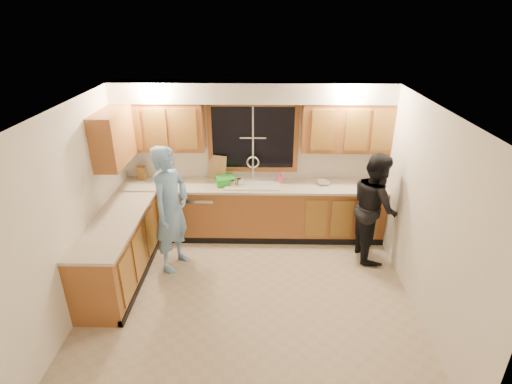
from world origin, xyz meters
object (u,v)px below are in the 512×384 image
at_px(sink, 253,187).
at_px(bowl, 323,183).
at_px(dishwasher, 201,212).
at_px(dish_crate, 225,181).
at_px(woman, 374,207).
at_px(soap_bottle, 280,177).
at_px(knife_block, 142,173).
at_px(man, 171,209).
at_px(stove, 103,277).

distance_m(sink, bowl, 1.13).
distance_m(dishwasher, dish_crate, 0.71).
xyz_separation_m(woman, soap_bottle, (-1.37, 0.63, 0.19)).
bearing_deg(sink, dishwasher, -179.01).
height_order(dishwasher, bowl, bowl).
xyz_separation_m(knife_block, dish_crate, (1.37, -0.19, -0.05)).
height_order(man, woman, man).
relative_size(dishwasher, stove, 0.91).
bearing_deg(bowl, dish_crate, -178.41).
height_order(sink, bowl, sink).
bearing_deg(stove, man, 53.53).
distance_m(dishwasher, stove, 2.04).
xyz_separation_m(woman, bowl, (-0.68, 0.59, 0.12)).
xyz_separation_m(woman, dish_crate, (-2.24, 0.55, 0.16)).
relative_size(man, dish_crate, 6.55).
bearing_deg(dish_crate, dishwasher, 179.17).
height_order(dishwasher, woman, woman).
bearing_deg(soap_bottle, bowl, -3.47).
distance_m(stove, man, 1.25).
relative_size(stove, soap_bottle, 4.83).
xyz_separation_m(dish_crate, bowl, (1.56, 0.04, -0.04)).
distance_m(sink, dish_crate, 0.45).
xyz_separation_m(man, bowl, (2.24, 0.92, 0.02)).
height_order(soap_bottle, bowl, soap_bottle).
relative_size(sink, man, 0.47).
height_order(sink, knife_block, sink).
bearing_deg(knife_block, soap_bottle, -0.35).
distance_m(woman, bowl, 0.91).
bearing_deg(stove, dishwasher, 62.31).
height_order(man, soap_bottle, man).
bearing_deg(sink, soap_bottle, 8.53).
height_order(stove, knife_block, knife_block).
bearing_deg(soap_bottle, dish_crate, -174.40).
bearing_deg(sink, dish_crate, -177.31).
bearing_deg(dishwasher, stove, -117.69).
bearing_deg(stove, woman, 19.24).
distance_m(dish_crate, bowl, 1.56).
xyz_separation_m(stove, soap_bottle, (2.23, 1.89, 0.56)).
height_order(dishwasher, man, man).
distance_m(woman, dish_crate, 2.31).
relative_size(dishwasher, woman, 0.50).
relative_size(sink, bowl, 4.15).
xyz_separation_m(sink, stove, (-1.80, -1.82, -0.41)).
bearing_deg(sink, woman, -17.43).
xyz_separation_m(man, dish_crate, (0.68, 0.88, 0.06)).
bearing_deg(man, soap_bottle, -35.40).
xyz_separation_m(sink, man, (-1.11, -0.90, 0.06)).
bearing_deg(soap_bottle, dishwasher, -176.46).
xyz_separation_m(stove, dish_crate, (1.36, 1.80, 0.54)).
height_order(stove, man, man).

